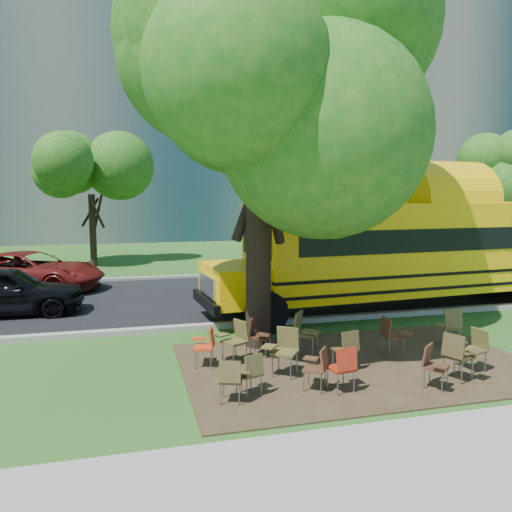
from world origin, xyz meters
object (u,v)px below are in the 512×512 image
object	(u,v)px
chair_8	(206,343)
chair_9	(236,337)
chair_4	(344,364)
bg_car_red	(30,271)
chair_5	(433,363)
chair_11	(348,346)
chair_14	(304,329)
chair_10	(258,333)
chair_13	(451,323)
school_bus	(433,247)
chair_7	(459,352)
chair_1	(232,376)
chair_2	(318,365)
chair_0	(251,370)
chair_6	(474,345)
chair_12	(391,332)
chair_3	(284,347)
black_car	(4,291)
main_tree	(258,96)

from	to	relation	value
chair_8	chair_9	world-z (taller)	chair_9
chair_4	bg_car_red	xyz separation A→B (m)	(-6.91, 11.51, 0.20)
chair_5	chair_11	xyz separation A→B (m)	(-1.06, 1.22, 0.03)
chair_14	chair_10	bearing A→B (deg)	-66.36
chair_13	chair_5	bearing A→B (deg)	-128.39
school_bus	bg_car_red	distance (m)	13.80
chair_7	chair_9	world-z (taller)	chair_7
chair_1	chair_10	size ratio (longest dim) A/B	0.90
chair_9	chair_2	bearing A→B (deg)	-177.43
chair_0	chair_13	world-z (taller)	chair_13
chair_5	chair_7	distance (m)	0.68
chair_6	chair_12	distance (m)	1.63
school_bus	chair_4	bearing A→B (deg)	-138.53
school_bus	chair_1	size ratio (longest dim) A/B	17.27
chair_1	chair_0	bearing A→B (deg)	48.99
chair_9	chair_10	size ratio (longest dim) A/B	1.03
school_bus	chair_12	size ratio (longest dim) A/B	15.70
chair_1	chair_5	world-z (taller)	chair_5
chair_8	chair_12	distance (m)	3.93
chair_0	school_bus	bearing A→B (deg)	15.71
chair_5	bg_car_red	distance (m)	14.50
chair_13	chair_7	bearing A→B (deg)	-119.16
chair_3	chair_6	bearing A→B (deg)	-153.85
chair_10	chair_14	distance (m)	0.98
chair_0	bg_car_red	distance (m)	12.45
chair_10	chair_6	bearing A→B (deg)	94.40
chair_0	black_car	world-z (taller)	black_car
chair_4	main_tree	bearing A→B (deg)	95.18
chair_8	chair_12	xyz separation A→B (m)	(3.91, -0.31, 0.02)
chair_0	chair_12	size ratio (longest dim) A/B	0.91
chair_5	chair_14	size ratio (longest dim) A/B	0.82
bg_car_red	chair_10	bearing A→B (deg)	-126.30
chair_8	chair_13	size ratio (longest dim) A/B	0.89
main_tree	chair_3	distance (m)	5.30
chair_6	chair_8	bearing A→B (deg)	64.15
chair_3	chair_14	world-z (taller)	chair_14
chair_10	chair_13	distance (m)	4.40
chair_4	chair_8	size ratio (longest dim) A/B	1.04
main_tree	chair_14	bearing A→B (deg)	-50.60
chair_14	chair_6	bearing A→B (deg)	96.68
chair_8	bg_car_red	world-z (taller)	bg_car_red
school_bus	chair_9	bearing A→B (deg)	-156.54
main_tree	chair_1	size ratio (longest dim) A/B	11.88
chair_2	chair_10	size ratio (longest dim) A/B	0.92
chair_0	chair_1	size ratio (longest dim) A/B	1.00
chair_3	black_car	size ratio (longest dim) A/B	0.22
school_bus	chair_5	distance (m)	7.34
main_tree	school_bus	size ratio (longest dim) A/B	0.69
chair_11	chair_9	bearing A→B (deg)	139.88
chair_11	chair_13	world-z (taller)	chair_13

